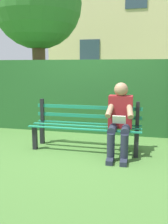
% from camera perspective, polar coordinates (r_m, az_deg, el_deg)
% --- Properties ---
extents(ground, '(60.00, 60.00, 0.00)m').
position_cam_1_polar(ground, '(4.18, 0.31, -8.87)').
color(ground, '#477533').
extents(park_bench, '(1.86, 0.48, 0.83)m').
position_cam_1_polar(park_bench, '(4.13, 0.52, -3.20)').
color(park_bench, black).
rests_on(park_bench, ground).
extents(person_seated, '(0.44, 0.73, 1.15)m').
position_cam_1_polar(person_seated, '(3.84, 8.46, -1.36)').
color(person_seated, maroon).
rests_on(person_seated, ground).
extents(hedge_backdrop, '(5.94, 0.84, 1.65)m').
position_cam_1_polar(hedge_backdrop, '(5.29, 6.73, 4.19)').
color(hedge_backdrop, '#265B28').
rests_on(hedge_backdrop, ground).
extents(tree, '(2.52, 2.40, 4.26)m').
position_cam_1_polar(tree, '(7.27, -11.61, 23.15)').
color(tree, brown).
rests_on(tree, ground).
extents(building_facade, '(7.85, 3.24, 7.04)m').
position_cam_1_polar(building_facade, '(12.68, 12.24, 20.15)').
color(building_facade, beige).
rests_on(building_facade, ground).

